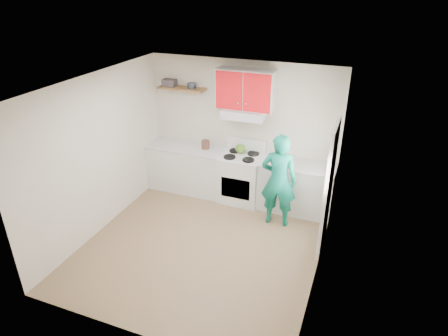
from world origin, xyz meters
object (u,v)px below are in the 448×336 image
at_px(tin, 192,86).
at_px(kettle, 240,149).
at_px(stove, 241,178).
at_px(person, 279,181).
at_px(crock, 206,145).

xyz_separation_m(tin, kettle, (0.99, -0.07, -1.08)).
relative_size(stove, kettle, 4.61).
xyz_separation_m(stove, person, (0.84, -0.53, 0.37)).
bearing_deg(stove, tin, 169.69).
relative_size(crock, person, 0.11).
distance_m(tin, kettle, 1.47).
xyz_separation_m(tin, crock, (0.31, -0.12, -1.09)).
bearing_deg(crock, stove, -5.77).
height_order(kettle, person, person).
distance_m(stove, kettle, 0.56).
xyz_separation_m(tin, person, (1.90, -0.72, -1.26)).
bearing_deg(person, kettle, -39.67).
relative_size(kettle, person, 0.12).
distance_m(stove, tin, 1.95).
bearing_deg(kettle, person, -41.45).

